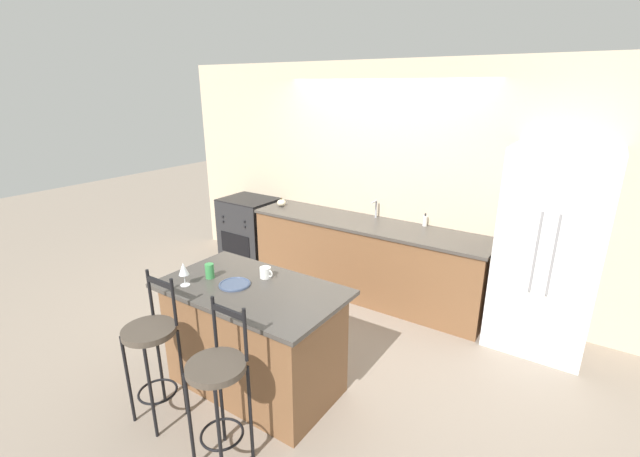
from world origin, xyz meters
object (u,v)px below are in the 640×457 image
at_px(coffee_mug, 266,273).
at_px(dinner_plate, 235,284).
at_px(refrigerator, 548,252).
at_px(bar_stool_far, 218,383).
at_px(bar_stool_near, 152,345).
at_px(oven_range, 250,230).
at_px(tumbler_cup, 210,271).
at_px(pumpkin_decoration, 281,203).
at_px(wine_glass, 183,269).
at_px(soap_bottle, 425,221).

bearing_deg(coffee_mug, dinner_plate, -114.69).
height_order(refrigerator, bar_stool_far, refrigerator).
height_order(refrigerator, bar_stool_near, refrigerator).
bearing_deg(oven_range, coffee_mug, -44.01).
height_order(bar_stool_near, bar_stool_far, same).
distance_m(tumbler_cup, pumpkin_decoration, 2.26).
bearing_deg(wine_glass, bar_stool_near, -76.13).
bearing_deg(bar_stool_near, dinner_plate, 70.71).
bearing_deg(tumbler_cup, coffee_mug, 34.48).
bearing_deg(coffee_mug, pumpkin_decoration, 125.45).
height_order(wine_glass, pumpkin_decoration, wine_glass).
relative_size(refrigerator, pumpkin_decoration, 16.96).
bearing_deg(refrigerator, bar_stool_near, -129.43).
relative_size(refrigerator, wine_glass, 9.95).
bearing_deg(coffee_mug, bar_stool_near, -110.83).
bearing_deg(dinner_plate, wine_glass, -146.07).
bearing_deg(wine_glass, pumpkin_decoration, 110.49).
distance_m(coffee_mug, pumpkin_decoration, 2.22).
height_order(dinner_plate, coffee_mug, coffee_mug).
bearing_deg(oven_range, dinner_plate, -49.37).
distance_m(refrigerator, dinner_plate, 2.85).
height_order(wine_glass, soap_bottle, wine_glass).
xyz_separation_m(wine_glass, pumpkin_decoration, (-0.85, 2.28, -0.10)).
relative_size(bar_stool_far, pumpkin_decoration, 10.13).
relative_size(dinner_plate, wine_glass, 1.30).
distance_m(dinner_plate, tumbler_cup, 0.27).
bearing_deg(wine_glass, bar_stool_far, -28.58).
bearing_deg(oven_range, bar_stool_far, -50.39).
xyz_separation_m(tumbler_cup, soap_bottle, (0.96, 2.32, -0.01)).
relative_size(bar_stool_near, soap_bottle, 7.87).
distance_m(bar_stool_near, dinner_plate, 0.74).
xyz_separation_m(tumbler_cup, pumpkin_decoration, (-0.91, 2.07, -0.02)).
xyz_separation_m(bar_stool_near, dinner_plate, (0.22, 0.64, 0.29)).
height_order(refrigerator, soap_bottle, refrigerator).
distance_m(tumbler_cup, soap_bottle, 2.51).
bearing_deg(bar_stool_far, dinner_plate, 126.23).
relative_size(wine_glass, coffee_mug, 1.57).
xyz_separation_m(bar_stool_far, coffee_mug, (-0.37, 0.91, 0.33)).
bearing_deg(soap_bottle, dinner_plate, -106.74).
relative_size(bar_stool_near, coffee_mug, 9.34).
height_order(dinner_plate, tumbler_cup, tumbler_cup).
distance_m(bar_stool_far, wine_glass, 1.02).
distance_m(bar_stool_near, tumbler_cup, 0.72).
xyz_separation_m(refrigerator, bar_stool_far, (-1.50, -2.71, -0.33)).
bearing_deg(soap_bottle, tumbler_cup, -112.44).
distance_m(bar_stool_far, pumpkin_decoration, 3.20).
relative_size(oven_range, wine_glass, 4.76).
xyz_separation_m(refrigerator, oven_range, (-3.76, 0.03, -0.50)).
bearing_deg(bar_stool_near, oven_range, 119.82).
distance_m(dinner_plate, pumpkin_decoration, 2.37).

